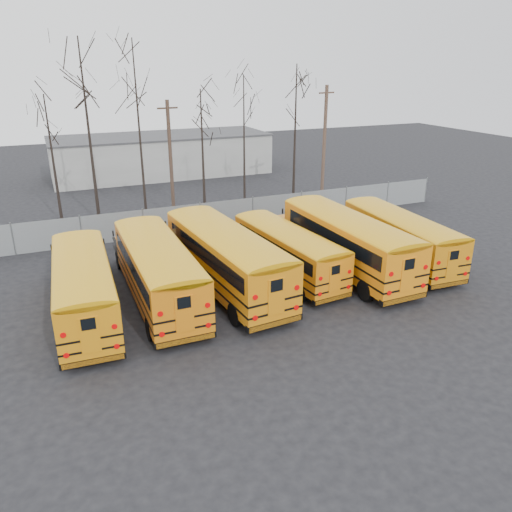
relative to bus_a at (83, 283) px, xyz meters
name	(u,v)px	position (x,y,z in m)	size (l,w,h in m)	color
ground	(273,300)	(8.76, -1.80, -1.75)	(120.00, 120.00, 0.00)	black
fence	(201,217)	(8.76, 10.20, -0.75)	(40.00, 0.04, 2.00)	gray
distant_building	(161,155)	(10.76, 30.20, 0.25)	(22.00, 8.00, 4.00)	#B2B2AD
bus_a	(83,283)	(0.00, 0.00, 0.00)	(2.94, 10.80, 2.99)	black
bus_b	(157,266)	(3.50, 0.36, 0.11)	(2.69, 11.41, 3.19)	black
bus_c	(224,254)	(7.00, 0.40, 0.21)	(3.77, 12.19, 3.36)	black
bus_d	(286,248)	(10.75, 0.76, -0.12)	(3.25, 10.15, 2.79)	black
bus_e	(345,238)	(14.11, 0.10, 0.20)	(3.00, 12.00, 3.34)	black
bus_f	(398,233)	(17.80, 0.08, -0.01)	(3.00, 10.73, 2.97)	black
utility_pole_left	(171,159)	(7.93, 14.52, 2.69)	(1.54, 0.28, 8.66)	#443126
utility_pole_right	(324,141)	(21.62, 15.36, 3.09)	(1.65, 0.53, 9.42)	brown
tree_2	(53,162)	(-0.18, 15.93, 2.82)	(0.26, 0.26, 9.16)	black
tree_3	(89,134)	(2.44, 15.60, 4.65)	(0.26, 0.26, 12.81)	black
tree_4	(140,137)	(5.57, 13.30, 4.57)	(0.26, 0.26, 12.65)	black
tree_5	(203,156)	(10.03, 13.19, 2.95)	(0.26, 0.26, 9.42)	black
tree_6	(244,143)	(14.07, 15.04, 3.39)	(0.26, 0.26, 10.28)	black
tree_7	(295,136)	(18.29, 14.44, 3.78)	(0.26, 0.26, 11.06)	black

